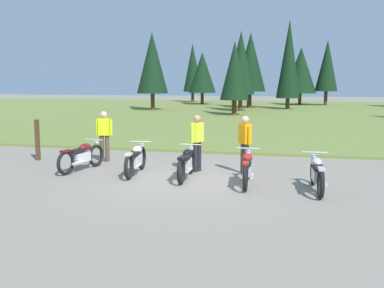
{
  "coord_description": "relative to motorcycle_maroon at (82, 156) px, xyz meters",
  "views": [
    {
      "loc": [
        2.83,
        -11.3,
        2.63
      ],
      "look_at": [
        0.0,
        0.6,
        0.9
      ],
      "focal_mm": 41.34,
      "sensor_mm": 36.0,
      "label": 1
    }
  ],
  "objects": [
    {
      "name": "motorcycle_red",
      "position": [
        4.99,
        -0.71,
        0.0
      ],
      "size": [
        0.62,
        2.1,
        0.88
      ],
      "color": "black",
      "rests_on": "ground"
    },
    {
      "name": "motorcycle_maroon",
      "position": [
        0.0,
        0.0,
        0.0
      ],
      "size": [
        0.68,
        2.08,
        0.88
      ],
      "color": "black",
      "rests_on": "ground"
    },
    {
      "name": "rider_in_hivis_vest",
      "position": [
        3.37,
        0.67,
        0.51
      ],
      "size": [
        0.35,
        0.51,
        1.67
      ],
      "color": "black",
      "rests_on": "ground"
    },
    {
      "name": "motorcycle_silver",
      "position": [
        6.71,
        -0.99,
        0.0
      ],
      "size": [
        0.62,
        2.1,
        0.88
      ],
      "color": "black",
      "rests_on": "ground"
    },
    {
      "name": "motorcycle_black",
      "position": [
        3.3,
        -0.36,
        0.0
      ],
      "size": [
        0.62,
        2.1,
        0.88
      ],
      "color": "black",
      "rests_on": "ground"
    },
    {
      "name": "rider_with_back_turned",
      "position": [
        0.03,
        1.53,
        0.51
      ],
      "size": [
        0.54,
        0.3,
        1.67
      ],
      "color": "#4C4233",
      "rests_on": "ground"
    },
    {
      "name": "grass_moorland",
      "position": [
        3.36,
        25.9,
        -0.39
      ],
      "size": [
        80.0,
        44.0,
        0.1
      ],
      "primitive_type": "cube",
      "color": "olive",
      "rests_on": "ground"
    },
    {
      "name": "motorcycle_cream",
      "position": [
        1.75,
        -0.12,
        0.0
      ],
      "size": [
        0.62,
        2.1,
        0.88
      ],
      "color": "black",
      "rests_on": "ground"
    },
    {
      "name": "ground_plane",
      "position": [
        3.36,
        -0.54,
        -0.44
      ],
      "size": [
        140.0,
        140.0,
        0.0
      ],
      "primitive_type": "plane",
      "color": "gray"
    },
    {
      "name": "rider_near_row_end",
      "position": [
        4.77,
        0.65,
        0.51
      ],
      "size": [
        0.4,
        0.45,
        1.67
      ],
      "color": "#4C4233",
      "rests_on": "ground"
    },
    {
      "name": "trail_marker_post",
      "position": [
        -2.28,
        1.27,
        0.25
      ],
      "size": [
        0.12,
        0.12,
        1.37
      ],
      "primitive_type": "cube",
      "color": "#47331E",
      "rests_on": "ground"
    },
    {
      "name": "forest_treeline",
      "position": [
        8.8,
        31.99,
        3.8
      ],
      "size": [
        34.85,
        26.34,
        8.26
      ],
      "color": "#47331E",
      "rests_on": "ground"
    }
  ]
}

